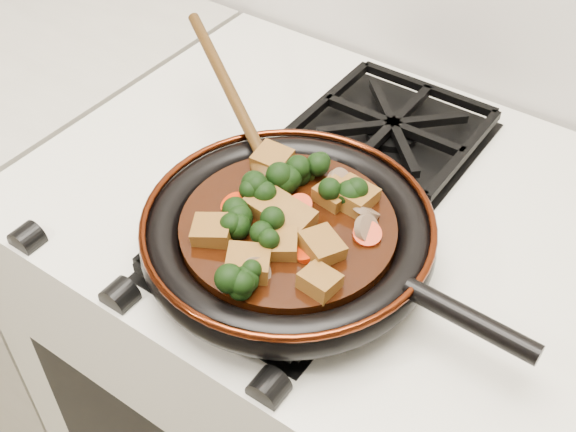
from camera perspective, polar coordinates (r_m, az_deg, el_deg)
The scene contains 33 objects.
stove at distance 1.26m, azimuth 2.86°, elevation -13.62°, with size 0.76×0.60×0.90m, color silver.
burner_grate_front at distance 0.82m, azimuth -1.39°, elevation -2.92°, with size 0.23×0.23×0.03m, color black, non-canonical shape.
burner_grate_back at distance 1.00m, azimuth 8.22°, elevation 6.76°, with size 0.23×0.23×0.03m, color black, non-canonical shape.
skillet at distance 0.80m, azimuth 0.13°, elevation -1.42°, with size 0.45×0.33×0.05m.
braising_sauce at distance 0.79m, azimuth 0.00°, elevation -1.09°, with size 0.24×0.24×0.02m, color black.
tofu_cube_0 at distance 0.75m, azimuth 2.65°, elevation -2.50°, with size 0.04×0.04×0.02m, color brown.
tofu_cube_1 at distance 0.78m, azimuth 0.31°, elevation -0.30°, with size 0.04×0.04×0.02m, color brown.
tofu_cube_2 at distance 0.81m, azimuth 3.65°, elevation 1.69°, with size 0.04×0.04×0.02m, color brown.
tofu_cube_3 at distance 0.80m, azimuth -1.72°, elevation 0.94°, with size 0.04×0.04×0.02m, color brown.
tofu_cube_4 at distance 0.75m, azimuth -0.74°, elevation -2.29°, with size 0.04×0.04×0.02m, color brown.
tofu_cube_5 at distance 0.81m, azimuth 5.22°, elevation 1.52°, with size 0.04×0.04×0.02m, color brown.
tofu_cube_6 at distance 0.72m, azimuth 2.51°, elevation -5.23°, with size 0.04×0.03×0.02m, color brown.
tofu_cube_7 at distance 0.73m, azimuth -3.18°, elevation -3.80°, with size 0.04×0.04×0.02m, color brown.
tofu_cube_8 at distance 0.77m, azimuth -5.97°, elevation -1.23°, with size 0.04×0.04×0.02m, color brown.
tofu_cube_9 at distance 0.85m, azimuth -1.23°, elevation 4.46°, with size 0.04×0.04×0.02m, color brown.
broccoli_floret_0 at distance 0.75m, azimuth -1.25°, elevation -1.54°, with size 0.05×0.05×0.06m, color black, non-canonical shape.
broccoli_floret_1 at distance 0.72m, azimuth -3.61°, elevation -5.00°, with size 0.06×0.06×0.05m, color black, non-canonical shape.
broccoli_floret_2 at distance 0.81m, azimuth -0.24°, elevation 2.41°, with size 0.06×0.06×0.05m, color black, non-canonical shape.
broccoli_floret_3 at distance 0.78m, azimuth -4.16°, elevation -0.30°, with size 0.06×0.06×0.05m, color black, non-canonical shape.
broccoli_floret_4 at distance 0.84m, azimuth 1.74°, elevation 3.53°, with size 0.06×0.06×0.05m, color black, non-canonical shape.
broccoli_floret_5 at distance 0.80m, azimuth -2.99°, elevation 1.55°, with size 0.06×0.06×0.05m, color black, non-canonical shape.
broccoli_floret_6 at distance 0.80m, azimuth 4.13°, elevation 1.56°, with size 0.06×0.06×0.06m, color black, non-canonical shape.
carrot_coin_0 at distance 0.80m, azimuth 0.97°, elevation 0.89°, with size 0.03×0.03×0.01m, color red.
carrot_coin_1 at distance 0.80m, azimuth -4.28°, elevation 0.92°, with size 0.03×0.03×0.01m, color red.
carrot_coin_2 at distance 0.77m, azimuth 6.28°, elevation -1.46°, with size 0.03×0.03×0.01m, color red.
carrot_coin_3 at distance 0.75m, azimuth 1.48°, elevation -2.78°, with size 0.03×0.03×0.01m, color red.
carrot_coin_4 at distance 0.83m, azimuth 4.21°, elevation 2.59°, with size 0.03×0.03×0.01m, color red.
mushroom_slice_0 at distance 0.73m, azimuth -2.67°, elevation -4.56°, with size 0.03×0.03×0.01m, color brown.
mushroom_slice_1 at distance 0.73m, azimuth 2.52°, elevation -4.60°, with size 0.03×0.03×0.01m, color brown.
mushroom_slice_2 at distance 0.83m, azimuth 4.15°, elevation 2.76°, with size 0.03×0.03×0.01m, color brown.
mushroom_slice_3 at distance 0.79m, azimuth 6.15°, elevation 0.39°, with size 0.03×0.03×0.01m, color brown.
mushroom_slice_4 at distance 0.77m, azimuth 6.26°, elevation -1.06°, with size 0.03×0.03×0.01m, color brown.
wooden_spoon at distance 0.90m, azimuth -3.58°, elevation 7.81°, with size 0.16×0.11×0.28m.
Camera 1 is at (0.34, 1.11, 1.51)m, focal length 45.00 mm.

